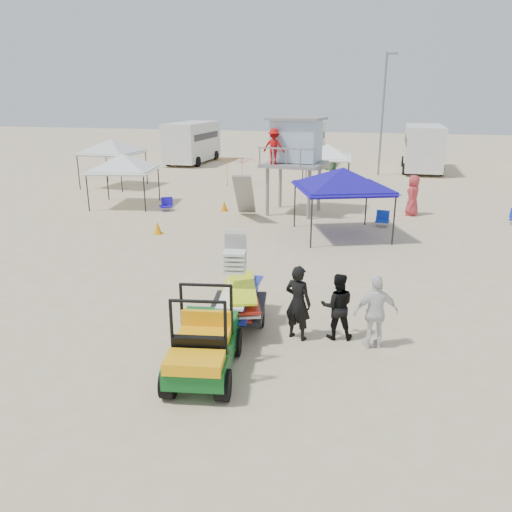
% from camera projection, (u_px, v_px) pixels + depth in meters
% --- Properties ---
extents(ground, '(140.00, 140.00, 0.00)m').
position_uv_depth(ground, '(198.00, 353.00, 10.71)').
color(ground, beige).
rests_on(ground, ground).
extents(utility_cart, '(1.50, 2.44, 1.73)m').
position_uv_depth(utility_cart, '(202.00, 338.00, 9.63)').
color(utility_cart, '#0D551D').
rests_on(utility_cart, ground).
extents(surf_trailer, '(1.56, 2.44, 2.07)m').
position_uv_depth(surf_trailer, '(237.00, 292.00, 11.77)').
color(surf_trailer, black).
rests_on(surf_trailer, ground).
extents(man_left, '(0.74, 0.60, 1.74)m').
position_uv_depth(man_left, '(298.00, 303.00, 11.11)').
color(man_left, black).
rests_on(man_left, ground).
extents(man_mid, '(0.85, 0.71, 1.55)m').
position_uv_depth(man_mid, '(337.00, 306.00, 11.17)').
color(man_mid, black).
rests_on(man_mid, ground).
extents(man_right, '(1.05, 0.71, 1.65)m').
position_uv_depth(man_right, '(376.00, 312.00, 10.71)').
color(man_right, white).
rests_on(man_right, ground).
extents(lifeguard_tower, '(2.89, 2.89, 4.25)m').
position_uv_depth(lifeguard_tower, '(294.00, 144.00, 22.76)').
color(lifeguard_tower, gray).
rests_on(lifeguard_tower, ground).
extents(canopy_blue, '(4.21, 4.21, 3.08)m').
position_uv_depth(canopy_blue, '(343.00, 171.00, 19.01)').
color(canopy_blue, black).
rests_on(canopy_blue, ground).
extents(canopy_white_a, '(3.41, 3.41, 2.98)m').
position_uv_depth(canopy_white_a, '(122.00, 157.00, 24.42)').
color(canopy_white_a, black).
rests_on(canopy_white_a, ground).
extents(canopy_white_b, '(3.18, 3.18, 3.25)m').
position_uv_depth(canopy_white_b, '(111.00, 141.00, 29.59)').
color(canopy_white_b, black).
rests_on(canopy_white_b, ground).
extents(canopy_white_c, '(2.96, 2.96, 3.02)m').
position_uv_depth(canopy_white_c, '(327.00, 147.00, 29.04)').
color(canopy_white_c, black).
rests_on(canopy_white_c, ground).
extents(umbrella_a, '(2.30, 2.33, 1.75)m').
position_uv_depth(umbrella_a, '(242.00, 171.00, 30.73)').
color(umbrella_a, '#C7153D').
rests_on(umbrella_a, ground).
extents(umbrella_b, '(2.57, 2.59, 1.82)m').
position_uv_depth(umbrella_b, '(227.00, 171.00, 30.31)').
color(umbrella_b, orange).
rests_on(umbrella_b, ground).
extents(cone_near, '(0.34, 0.34, 0.50)m').
position_uv_depth(cone_near, '(158.00, 228.00, 19.90)').
color(cone_near, '#FF9708').
rests_on(cone_near, ground).
extents(cone_far, '(0.34, 0.34, 0.50)m').
position_uv_depth(cone_far, '(224.00, 206.00, 23.89)').
color(cone_far, orange).
rests_on(cone_far, ground).
extents(beach_chair_a, '(0.73, 0.82, 0.64)m').
position_uv_depth(beach_chair_a, '(166.00, 204.00, 23.99)').
color(beach_chair_a, '#1E10B4').
rests_on(beach_chair_a, ground).
extents(beach_chair_b, '(0.60, 0.64, 0.64)m').
position_uv_depth(beach_chair_b, '(382.00, 218.00, 21.17)').
color(beach_chair_b, '#1034B7').
rests_on(beach_chair_b, ground).
extents(rv_far_left, '(2.64, 6.80, 3.25)m').
position_uv_depth(rv_far_left, '(192.00, 141.00, 40.69)').
color(rv_far_left, silver).
rests_on(rv_far_left, ground).
extents(rv_mid_left, '(2.65, 6.50, 3.25)m').
position_uv_depth(rv_mid_left, '(304.00, 142.00, 39.88)').
color(rv_mid_left, silver).
rests_on(rv_mid_left, ground).
extents(rv_mid_right, '(2.64, 7.00, 3.25)m').
position_uv_depth(rv_mid_right, '(423.00, 146.00, 36.32)').
color(rv_mid_right, silver).
rests_on(rv_mid_right, ground).
extents(light_pole_left, '(0.14, 0.14, 8.00)m').
position_uv_depth(light_pole_left, '(382.00, 116.00, 33.62)').
color(light_pole_left, slate).
rests_on(light_pole_left, ground).
extents(distant_beachgoers, '(5.52, 8.37, 1.86)m').
position_uv_depth(distant_beachgoers, '(363.00, 180.00, 27.08)').
color(distant_beachgoers, '#528960').
rests_on(distant_beachgoers, ground).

